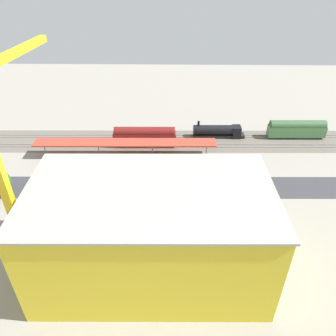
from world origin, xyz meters
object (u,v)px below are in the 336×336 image
at_px(parked_car_2, 166,177).
at_px(box_truck_0, 164,204).
at_px(parked_car_0, 227,177).
at_px(passenger_coach, 297,129).
at_px(parked_car_1, 195,178).
at_px(locomotive, 219,131).
at_px(street_tree_2, 238,182).
at_px(street_tree_1, 134,182).
at_px(platform_canopy_near, 125,143).
at_px(tower_crane, 6,159).
at_px(construction_building, 151,233).
at_px(traffic_light, 90,185).
at_px(parked_car_3, 134,178).
at_px(box_truck_1, 185,202).
at_px(street_tree_0, 0,182).
at_px(freight_coach_far, 145,136).

xyz_separation_m(parked_car_2, box_truck_0, (0.18, 12.14, 1.04)).
bearing_deg(box_truck_0, parked_car_0, -142.27).
distance_m(passenger_coach, parked_car_1, 40.34).
height_order(locomotive, street_tree_2, street_tree_2).
height_order(street_tree_1, street_tree_2, street_tree_1).
relative_size(platform_canopy_near, parked_car_1, 10.78).
bearing_deg(locomotive, street_tree_1, 53.89).
bearing_deg(tower_crane, construction_building, 172.65).
bearing_deg(street_tree_1, parked_car_0, -158.97).
bearing_deg(tower_crane, parked_car_2, -134.47).
bearing_deg(traffic_light, construction_building, 127.77).
height_order(parked_car_0, parked_car_1, parked_car_1).
bearing_deg(parked_car_2, parked_car_0, -179.26).
xyz_separation_m(parked_car_3, box_truck_1, (-12.89, 10.60, 0.95)).
bearing_deg(passenger_coach, street_tree_0, 21.93).
relative_size(street_tree_1, street_tree_2, 1.08).
bearing_deg(platform_canopy_near, tower_crane, 70.43).
distance_m(platform_canopy_near, parked_car_3, 12.86).
xyz_separation_m(street_tree_0, traffic_light, (-20.88, -0.05, -0.75)).
height_order(locomotive, construction_building, construction_building).
bearing_deg(passenger_coach, platform_canopy_near, 12.77).
distance_m(box_truck_1, street_tree_2, 13.02).
distance_m(parked_car_3, street_tree_2, 26.34).
bearing_deg(construction_building, street_tree_0, -29.48).
height_order(platform_canopy_near, parked_car_1, platform_canopy_near).
xyz_separation_m(freight_coach_far, traffic_light, (10.60, 25.46, 0.91)).
height_order(parked_car_0, street_tree_2, street_tree_2).
xyz_separation_m(platform_canopy_near, parked_car_2, (-11.78, 11.37, -3.58)).
distance_m(platform_canopy_near, parked_car_1, 22.76).
relative_size(construction_building, street_tree_0, 5.32).
height_order(freight_coach_far, street_tree_0, street_tree_0).
xyz_separation_m(parked_car_2, traffic_light, (17.30, 8.35, 3.47)).
relative_size(street_tree_1, traffic_light, 1.26).
bearing_deg(traffic_light, box_truck_0, 167.52).
xyz_separation_m(locomotive, construction_building, (17.99, 51.38, 6.92)).
relative_size(passenger_coach, construction_building, 0.45).
bearing_deg(parked_car_2, platform_canopy_near, -43.98).
bearing_deg(tower_crane, freight_coach_far, -113.13).
bearing_deg(street_tree_1, platform_canopy_near, -76.63).
bearing_deg(street_tree_2, street_tree_1, 2.34).
height_order(parked_car_2, construction_building, construction_building).
distance_m(locomotive, box_truck_1, 36.07).
xyz_separation_m(parked_car_0, tower_crane, (40.59, 25.48, 21.23)).
distance_m(freight_coach_far, construction_building, 45.94).
distance_m(platform_canopy_near, locomotive, 30.34).
height_order(parked_car_0, parked_car_3, parked_car_0).
bearing_deg(street_tree_2, traffic_light, 1.27).
relative_size(parked_car_1, traffic_light, 0.75).
xyz_separation_m(freight_coach_far, parked_car_1, (-14.13, 17.43, -2.49)).
distance_m(freight_coach_far, parked_car_3, 17.82).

